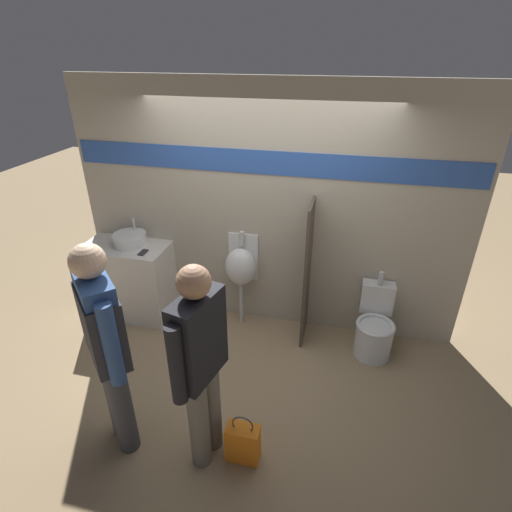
% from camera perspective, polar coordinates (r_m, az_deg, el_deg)
% --- Properties ---
extents(ground_plane, '(16.00, 16.00, 0.00)m').
position_cam_1_polar(ground_plane, '(4.50, -0.52, -12.89)').
color(ground_plane, '#997F5B').
extents(display_wall, '(4.23, 0.07, 2.70)m').
position_cam_1_polar(display_wall, '(4.29, 1.36, 6.29)').
color(display_wall, '#B2A893').
rests_on(display_wall, ground_plane).
extents(sink_counter, '(0.97, 0.53, 0.91)m').
position_cam_1_polar(sink_counter, '(5.00, -17.53, -3.29)').
color(sink_counter, silver).
rests_on(sink_counter, ground_plane).
extents(sink_basin, '(0.38, 0.38, 0.27)m').
position_cam_1_polar(sink_basin, '(4.78, -17.59, 2.31)').
color(sink_basin, silver).
rests_on(sink_basin, sink_counter).
extents(cell_phone, '(0.07, 0.14, 0.01)m').
position_cam_1_polar(cell_phone, '(4.57, -15.83, 0.50)').
color(cell_phone, '#232328').
rests_on(cell_phone, sink_counter).
extents(divider_near_counter, '(0.03, 0.45, 1.60)m').
position_cam_1_polar(divider_near_counter, '(4.24, 7.31, -2.65)').
color(divider_near_counter, '#4C4238').
rests_on(divider_near_counter, ground_plane).
extents(urinal_near_counter, '(0.36, 0.27, 1.14)m').
position_cam_1_polar(urinal_near_counter, '(4.47, -2.18, -1.51)').
color(urinal_near_counter, silver).
rests_on(urinal_near_counter, ground_plane).
extents(toilet, '(0.40, 0.56, 0.87)m').
position_cam_1_polar(toilet, '(4.46, 16.54, -9.92)').
color(toilet, silver).
rests_on(toilet, ground_plane).
extents(person_in_vest, '(0.51, 0.51, 1.83)m').
position_cam_1_polar(person_in_vest, '(3.14, -20.74, -11.06)').
color(person_in_vest, '#3D3D42').
rests_on(person_in_vest, ground_plane).
extents(person_with_lanyard, '(0.29, 0.60, 1.74)m').
position_cam_1_polar(person_with_lanyard, '(2.94, -7.93, -14.77)').
color(person_with_lanyard, '#666056').
rests_on(person_with_lanyard, ground_plane).
extents(shopping_bag, '(0.26, 0.14, 0.47)m').
position_cam_1_polar(shopping_bag, '(3.47, -1.88, -25.09)').
color(shopping_bag, orange).
rests_on(shopping_bag, ground_plane).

